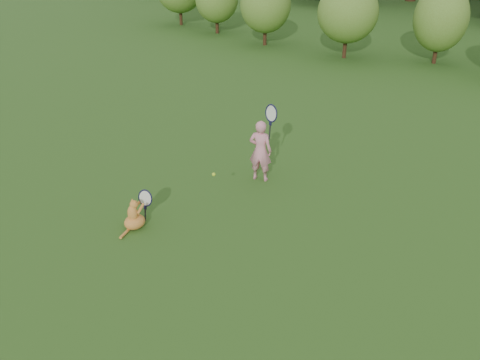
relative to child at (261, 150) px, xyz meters
The scene contains 5 objects.
ground 2.30m from the child, 83.90° to the right, with size 100.00×100.00×0.00m, color #1C4A14.
shrub_row 10.84m from the child, 88.76° to the left, with size 28.00×3.00×2.80m, color #577223, non-canonical shape.
child is the anchor object (origin of this frame).
cat 2.87m from the child, 107.01° to the right, with size 0.44×0.73×0.74m.
tennis_ball 1.60m from the child, 88.97° to the right, with size 0.06×0.06×0.06m.
Camera 1 is at (4.74, -6.03, 4.90)m, focal length 40.00 mm.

